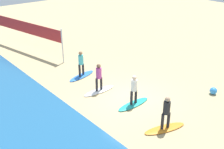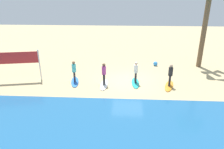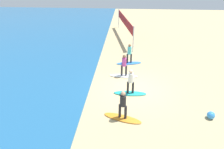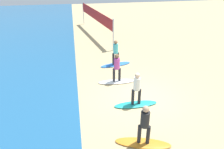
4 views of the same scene
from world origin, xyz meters
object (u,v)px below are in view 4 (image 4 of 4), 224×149
object	(u,v)px
surfboard_white	(117,82)
volleyball_net	(95,16)
surfboard_teal	(136,104)
surfer_orange	(145,122)
surfer_blue	(116,51)
surfboard_orange	(143,143)
surfer_teal	(137,86)
surfboard_blue	(116,65)
surfer_white	(117,66)

from	to	relation	value
surfboard_white	volleyball_net	size ratio (longest dim) A/B	0.24
surfboard_teal	surfer_orange	bearing A→B (deg)	80.17
surfboard_teal	surfer_blue	world-z (taller)	surfer_blue
surfboard_orange	surfboard_white	size ratio (longest dim) A/B	1.00
surfer_teal	surfer_blue	bearing A→B (deg)	0.87
surfer_blue	surfboard_orange	bearing A→B (deg)	177.22
surfboard_orange	surfboard_teal	size ratio (longest dim) A/B	1.00
surfboard_orange	surfboard_teal	world-z (taller)	same
surfer_teal	volleyball_net	xyz separation A→B (m)	(11.91, 0.58, 0.75)
surfer_teal	surfboard_blue	size ratio (longest dim) A/B	0.78
surfboard_orange	surfer_blue	world-z (taller)	surfer_blue
surfer_orange	surfboard_orange	bearing A→B (deg)	165.96
surfboard_orange	surfboard_white	distance (m)	4.87
surfboard_orange	volleyball_net	xyz separation A→B (m)	(14.40, 0.16, 1.74)
surfer_teal	surfboard_blue	world-z (taller)	surfer_teal
surfer_white	surfboard_blue	world-z (taller)	surfer_white
surfer_orange	surfboard_white	distance (m)	4.97
surfer_white	volleyball_net	xyz separation A→B (m)	(9.53, 0.12, 0.75)
surfboard_blue	surfer_blue	world-z (taller)	surfer_blue
surfboard_blue	volleyball_net	distance (m)	7.43
surfer_blue	surfboard_teal	bearing A→B (deg)	-179.13
surfer_orange	volleyball_net	world-z (taller)	volleyball_net
surfboard_white	surfboard_orange	bearing A→B (deg)	92.10
surfboard_white	volleyball_net	distance (m)	9.69
surfer_orange	surfer_white	size ratio (longest dim) A/B	1.00
surfboard_teal	surfer_blue	distance (m)	4.81
surfboard_white	surfer_orange	bearing A→B (deg)	92.10
surfboard_blue	surfboard_teal	bearing A→B (deg)	79.07
surfboard_teal	surfboard_white	distance (m)	2.42
surfboard_teal	surfer_teal	bearing A→B (deg)	-0.00
surfboard_orange	surfer_orange	bearing A→B (deg)	-86.66
surfer_teal	surfer_white	xyz separation A→B (m)	(2.37, 0.46, 0.00)
surfboard_blue	surfboard_orange	bearing A→B (deg)	75.43
surfer_orange	surfer_white	bearing A→B (deg)	0.47
surfboard_blue	surfer_teal	bearing A→B (deg)	79.07
surfboard_orange	surfer_white	xyz separation A→B (m)	(4.87, 0.04, 0.99)
surfboard_orange	surfboard_blue	distance (m)	7.20
surfer_teal	surfer_white	distance (m)	2.42
surfer_teal	surfboard_blue	bearing A→B (deg)	0.87
surfboard_teal	surfer_blue	bearing A→B (deg)	-89.40
surfboard_white	surfboard_blue	xyz separation A→B (m)	(2.33, -0.39, 0.00)
surfer_orange	surfer_teal	bearing A→B (deg)	-9.57
surfboard_white	surfer_white	distance (m)	0.99
surfboard_teal	surfboard_white	xyz separation A→B (m)	(2.37, 0.46, 0.00)
surfer_teal	surfboard_blue	distance (m)	4.81
surfer_blue	surfer_teal	bearing A→B (deg)	-179.13
surfer_blue	volleyball_net	world-z (taller)	volleyball_net
surfboard_orange	surfboard_teal	bearing A→B (deg)	-82.19
surfer_orange	volleyball_net	xyz separation A→B (m)	(14.40, 0.16, 0.75)
surfboard_orange	surfer_blue	size ratio (longest dim) A/B	1.28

